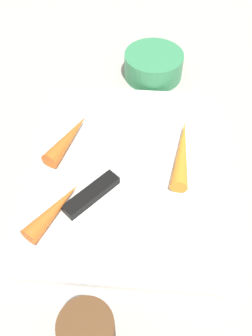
% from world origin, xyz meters
% --- Properties ---
extents(ground_plane, '(1.40, 1.40, 0.00)m').
position_xyz_m(ground_plane, '(0.00, 0.00, 0.00)').
color(ground_plane, '#ADA8A0').
extents(cutting_board, '(0.36, 0.26, 0.01)m').
position_xyz_m(cutting_board, '(0.00, 0.00, 0.01)').
color(cutting_board, white).
rests_on(cutting_board, ground_plane).
extents(knife, '(0.16, 0.15, 0.01)m').
position_xyz_m(knife, '(0.05, -0.04, 0.02)').
color(knife, '#B7B7BC').
rests_on(knife, cutting_board).
extents(carrot_longest, '(0.13, 0.04, 0.03)m').
position_xyz_m(carrot_longest, '(-0.03, 0.08, 0.02)').
color(carrot_longest, orange).
rests_on(carrot_longest, cutting_board).
extents(carrot_medium, '(0.11, 0.07, 0.03)m').
position_xyz_m(carrot_medium, '(-0.04, -0.09, 0.03)').
color(carrot_medium, orange).
rests_on(carrot_medium, cutting_board).
extents(carrot_shortest, '(0.10, 0.07, 0.03)m').
position_xyz_m(carrot_shortest, '(0.09, -0.09, 0.02)').
color(carrot_shortest, orange).
rests_on(carrot_shortest, cutting_board).
extents(small_bowl, '(0.11, 0.11, 0.05)m').
position_xyz_m(small_bowl, '(-0.24, 0.03, 0.02)').
color(small_bowl, '#388C59').
rests_on(small_bowl, ground_plane).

